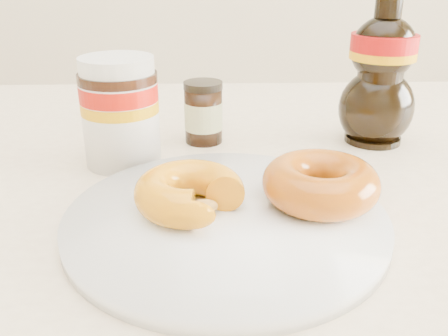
{
  "coord_description": "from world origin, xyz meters",
  "views": [
    {
      "loc": [
        -0.07,
        -0.36,
        0.97
      ],
      "look_at": [
        -0.06,
        0.08,
        0.79
      ],
      "focal_mm": 40.0,
      "sensor_mm": 36.0,
      "label": 1
    }
  ],
  "objects_px": {
    "dining_table": "(278,258)",
    "plate": "(226,219)",
    "donut_whole": "(321,183)",
    "donut_bitten": "(190,192)",
    "syrup_bottle": "(381,71)",
    "nutella_jar": "(120,107)",
    "dark_jar": "(203,113)"
  },
  "relations": [
    {
      "from": "dining_table",
      "to": "plate",
      "type": "relative_size",
      "value": 4.96
    },
    {
      "from": "plate",
      "to": "donut_whole",
      "type": "xyz_separation_m",
      "value": [
        0.09,
        0.02,
        0.03
      ]
    },
    {
      "from": "donut_bitten",
      "to": "donut_whole",
      "type": "bearing_deg",
      "value": 9.84
    },
    {
      "from": "donut_whole",
      "to": "syrup_bottle",
      "type": "relative_size",
      "value": 0.58
    },
    {
      "from": "donut_bitten",
      "to": "dining_table",
      "type": "bearing_deg",
      "value": 40.27
    },
    {
      "from": "syrup_bottle",
      "to": "donut_whole",
      "type": "bearing_deg",
      "value": -119.51
    },
    {
      "from": "syrup_bottle",
      "to": "plate",
      "type": "bearing_deg",
      "value": -132.66
    },
    {
      "from": "dining_table",
      "to": "nutella_jar",
      "type": "height_order",
      "value": "nutella_jar"
    },
    {
      "from": "plate",
      "to": "dining_table",
      "type": "bearing_deg",
      "value": 50.93
    },
    {
      "from": "plate",
      "to": "syrup_bottle",
      "type": "height_order",
      "value": "syrup_bottle"
    },
    {
      "from": "nutella_jar",
      "to": "dark_jar",
      "type": "relative_size",
      "value": 1.57
    },
    {
      "from": "dining_table",
      "to": "plate",
      "type": "distance_m",
      "value": 0.13
    },
    {
      "from": "dining_table",
      "to": "nutella_jar",
      "type": "bearing_deg",
      "value": 155.7
    },
    {
      "from": "dining_table",
      "to": "dark_jar",
      "type": "relative_size",
      "value": 18.07
    },
    {
      "from": "donut_bitten",
      "to": "dark_jar",
      "type": "distance_m",
      "value": 0.21
    },
    {
      "from": "donut_bitten",
      "to": "dark_jar",
      "type": "relative_size",
      "value": 1.25
    },
    {
      "from": "dining_table",
      "to": "syrup_bottle",
      "type": "relative_size",
      "value": 7.67
    },
    {
      "from": "donut_bitten",
      "to": "syrup_bottle",
      "type": "xyz_separation_m",
      "value": [
        0.23,
        0.2,
        0.06
      ]
    },
    {
      "from": "dining_table",
      "to": "dark_jar",
      "type": "distance_m",
      "value": 0.2
    },
    {
      "from": "plate",
      "to": "syrup_bottle",
      "type": "relative_size",
      "value": 1.55
    },
    {
      "from": "syrup_bottle",
      "to": "dark_jar",
      "type": "height_order",
      "value": "syrup_bottle"
    },
    {
      "from": "donut_bitten",
      "to": "nutella_jar",
      "type": "bearing_deg",
      "value": 123.43
    },
    {
      "from": "plate",
      "to": "dark_jar",
      "type": "bearing_deg",
      "value": 95.46
    },
    {
      "from": "plate",
      "to": "syrup_bottle",
      "type": "xyz_separation_m",
      "value": [
        0.2,
        0.21,
        0.08
      ]
    },
    {
      "from": "donut_bitten",
      "to": "donut_whole",
      "type": "height_order",
      "value": "donut_whole"
    },
    {
      "from": "plate",
      "to": "dark_jar",
      "type": "height_order",
      "value": "dark_jar"
    },
    {
      "from": "plate",
      "to": "donut_bitten",
      "type": "bearing_deg",
      "value": 166.94
    },
    {
      "from": "dining_table",
      "to": "nutella_jar",
      "type": "xyz_separation_m",
      "value": [
        -0.17,
        0.08,
        0.15
      ]
    },
    {
      "from": "dining_table",
      "to": "donut_bitten",
      "type": "bearing_deg",
      "value": -143.91
    },
    {
      "from": "donut_bitten",
      "to": "nutella_jar",
      "type": "height_order",
      "value": "nutella_jar"
    },
    {
      "from": "plate",
      "to": "dark_jar",
      "type": "distance_m",
      "value": 0.22
    },
    {
      "from": "donut_bitten",
      "to": "dark_jar",
      "type": "xyz_separation_m",
      "value": [
        0.01,
        0.21,
        0.01
      ]
    }
  ]
}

